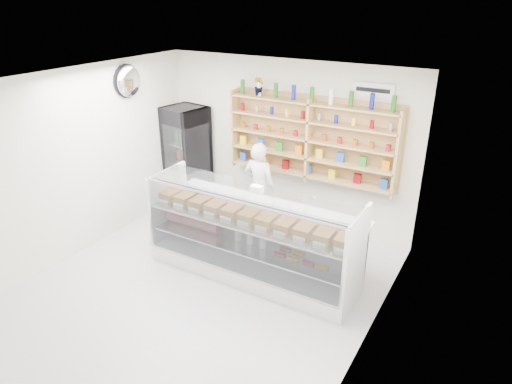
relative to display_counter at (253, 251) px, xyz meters
The scene contains 8 objects.
room 1.32m from the display_counter, 120.23° to the right, with size 5.00×5.00×5.00m.
display_counter is the anchor object (origin of this frame).
shop_worker 1.43m from the display_counter, 115.98° to the left, with size 0.56×0.37×1.54m, color silver.
drinks_cooler 2.74m from the display_counter, 147.55° to the left, with size 0.78×0.76×1.88m.
wall_shelving 2.05m from the display_counter, 86.79° to the left, with size 2.84×0.28×1.33m.
potted_plant 2.71m from the display_counter, 117.27° to the left, with size 0.17×0.14×0.31m, color #1E6626.
security_mirror 3.35m from the display_counter, 169.02° to the left, with size 0.15×0.50×0.50m, color silver.
wall_sign 2.91m from the display_counter, 60.73° to the left, with size 0.62×0.03×0.20m, color white.
Camera 1 is at (3.27, -4.13, 3.76)m, focal length 32.00 mm.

